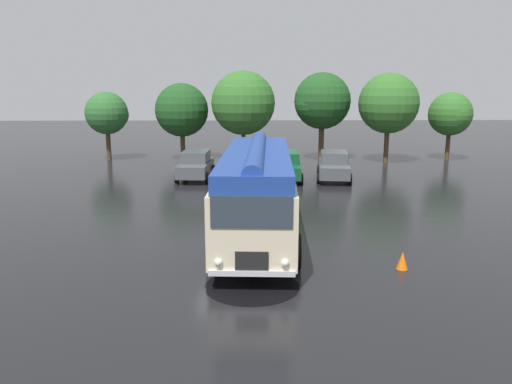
{
  "coord_description": "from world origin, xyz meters",
  "views": [
    {
      "loc": [
        0.61,
        -17.59,
        5.61
      ],
      "look_at": [
        0.98,
        1.67,
        1.4
      ],
      "focal_mm": 35.0,
      "sensor_mm": 36.0,
      "label": 1
    }
  ],
  "objects_px": {
    "car_far_right": "(334,166)",
    "car_mid_left": "(244,165)",
    "vintage_bus": "(257,188)",
    "traffic_cone": "(402,260)",
    "car_near_left": "(196,165)",
    "car_mid_right": "(286,166)"
  },
  "relations": [
    {
      "from": "car_far_right",
      "to": "car_mid_right",
      "type": "bearing_deg",
      "value": 179.33
    },
    {
      "from": "car_near_left",
      "to": "car_far_right",
      "type": "height_order",
      "value": "same"
    },
    {
      "from": "car_mid_left",
      "to": "traffic_cone",
      "type": "relative_size",
      "value": 7.92
    },
    {
      "from": "car_mid_right",
      "to": "car_near_left",
      "type": "bearing_deg",
      "value": 175.71
    },
    {
      "from": "car_mid_left",
      "to": "car_far_right",
      "type": "distance_m",
      "value": 5.3
    },
    {
      "from": "car_mid_left",
      "to": "traffic_cone",
      "type": "height_order",
      "value": "car_mid_left"
    },
    {
      "from": "car_mid_left",
      "to": "car_far_right",
      "type": "height_order",
      "value": "same"
    },
    {
      "from": "vintage_bus",
      "to": "traffic_cone",
      "type": "height_order",
      "value": "vintage_bus"
    },
    {
      "from": "car_near_left",
      "to": "car_mid_left",
      "type": "distance_m",
      "value": 2.93
    },
    {
      "from": "car_mid_left",
      "to": "traffic_cone",
      "type": "bearing_deg",
      "value": -71.64
    },
    {
      "from": "car_mid_left",
      "to": "car_far_right",
      "type": "bearing_deg",
      "value": -2.45
    },
    {
      "from": "car_near_left",
      "to": "car_mid_left",
      "type": "xyz_separation_m",
      "value": [
        2.92,
        -0.21,
        0.0
      ]
    },
    {
      "from": "car_far_right",
      "to": "car_near_left",
      "type": "bearing_deg",
      "value": 176.97
    },
    {
      "from": "vintage_bus",
      "to": "car_far_right",
      "type": "relative_size",
      "value": 2.33
    },
    {
      "from": "vintage_bus",
      "to": "car_mid_right",
      "type": "distance_m",
      "value": 11.54
    },
    {
      "from": "car_mid_left",
      "to": "car_mid_right",
      "type": "relative_size",
      "value": 1.01
    },
    {
      "from": "car_mid_right",
      "to": "car_far_right",
      "type": "bearing_deg",
      "value": -0.67
    },
    {
      "from": "vintage_bus",
      "to": "car_far_right",
      "type": "height_order",
      "value": "vintage_bus"
    },
    {
      "from": "car_far_right",
      "to": "traffic_cone",
      "type": "height_order",
      "value": "car_far_right"
    },
    {
      "from": "car_far_right",
      "to": "car_mid_left",
      "type": "bearing_deg",
      "value": 177.55
    },
    {
      "from": "car_mid_left",
      "to": "car_far_right",
      "type": "relative_size",
      "value": 0.99
    },
    {
      "from": "car_far_right",
      "to": "traffic_cone",
      "type": "xyz_separation_m",
      "value": [
        -0.38,
        -14.59,
        -0.57
      ]
    }
  ]
}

